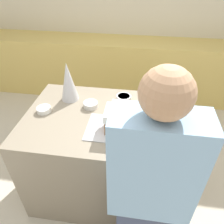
% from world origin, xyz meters
% --- Properties ---
extents(ground_plane, '(12.00, 12.00, 0.00)m').
position_xyz_m(ground_plane, '(0.00, 0.00, 0.00)').
color(ground_plane, beige).
extents(wall_back, '(8.00, 0.05, 2.60)m').
position_xyz_m(wall_back, '(0.00, 2.27, 1.30)').
color(wall_back, beige).
rests_on(wall_back, ground_plane).
extents(back_cabinet_block, '(6.00, 0.60, 0.94)m').
position_xyz_m(back_cabinet_block, '(0.00, 1.94, 0.47)').
color(back_cabinet_block, '#DBBC60').
rests_on(back_cabinet_block, ground_plane).
extents(kitchen_island, '(1.41, 0.95, 0.94)m').
position_xyz_m(kitchen_island, '(0.00, 0.00, 0.47)').
color(kitchen_island, gray).
rests_on(kitchen_island, ground_plane).
extents(baking_tray, '(0.46, 0.33, 0.01)m').
position_xyz_m(baking_tray, '(0.09, -0.14, 0.94)').
color(baking_tray, silver).
rests_on(baking_tray, kitchen_island).
extents(gingerbread_house, '(0.16, 0.20, 0.25)m').
position_xyz_m(gingerbread_house, '(0.09, -0.14, 1.04)').
color(gingerbread_house, brown).
rests_on(gingerbread_house, baking_tray).
extents(decorative_tree, '(0.16, 0.16, 0.37)m').
position_xyz_m(decorative_tree, '(-0.39, 0.23, 1.12)').
color(decorative_tree, silver).
rests_on(decorative_tree, kitchen_island).
extents(candy_bowl_near_tray_right, '(0.10, 0.10, 0.05)m').
position_xyz_m(candy_bowl_near_tray_right, '(0.37, 0.10, 0.96)').
color(candy_bowl_near_tray_right, white).
rests_on(candy_bowl_near_tray_right, kitchen_island).
extents(candy_bowl_far_left, '(0.14, 0.14, 0.05)m').
position_xyz_m(candy_bowl_far_left, '(0.12, 0.29, 0.96)').
color(candy_bowl_far_left, white).
rests_on(candy_bowl_far_left, kitchen_island).
extents(candy_bowl_front_corner, '(0.11, 0.11, 0.04)m').
position_xyz_m(candy_bowl_front_corner, '(0.40, 0.25, 0.96)').
color(candy_bowl_front_corner, white).
rests_on(candy_bowl_front_corner, kitchen_island).
extents(candy_bowl_beside_tree, '(0.13, 0.13, 0.05)m').
position_xyz_m(candy_bowl_beside_tree, '(-0.17, 0.13, 0.97)').
color(candy_bowl_beside_tree, silver).
rests_on(candy_bowl_beside_tree, kitchen_island).
extents(candy_bowl_center_rear, '(0.12, 0.12, 0.04)m').
position_xyz_m(candy_bowl_center_rear, '(-0.55, -0.00, 0.96)').
color(candy_bowl_center_rear, white).
rests_on(candy_bowl_center_rear, kitchen_island).
extents(person, '(0.46, 0.57, 1.74)m').
position_xyz_m(person, '(0.36, -0.68, 0.90)').
color(person, '#424C6B').
rests_on(person, ground_plane).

